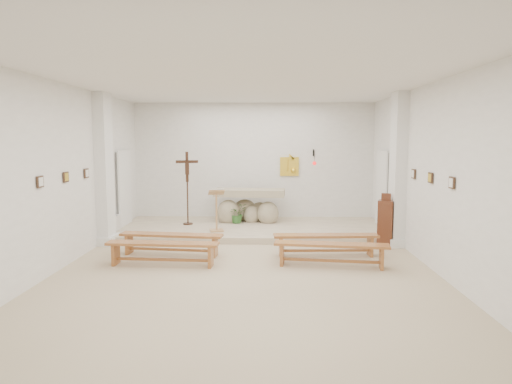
{
  "coord_description": "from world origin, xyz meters",
  "views": [
    {
      "loc": [
        0.39,
        -8.43,
        2.43
      ],
      "look_at": [
        0.15,
        1.6,
        1.28
      ],
      "focal_mm": 32.0,
      "sensor_mm": 36.0,
      "label": 1
    }
  ],
  "objects_px": {
    "donation_pedestal": "(385,223)",
    "bench_right_front": "(326,240)",
    "altar": "(249,208)",
    "bench_left_second": "(163,248)",
    "lectern": "(217,210)",
    "crucifix_stand": "(187,183)",
    "bench_left_front": "(171,239)",
    "bench_right_second": "(331,249)"
  },
  "relations": [
    {
      "from": "bench_right_front",
      "to": "bench_left_second",
      "type": "height_order",
      "value": "same"
    },
    {
      "from": "bench_left_front",
      "to": "altar",
      "type": "bearing_deg",
      "value": 71.35
    },
    {
      "from": "altar",
      "to": "bench_left_front",
      "type": "height_order",
      "value": "altar"
    },
    {
      "from": "lectern",
      "to": "donation_pedestal",
      "type": "xyz_separation_m",
      "value": [
        3.97,
        -0.88,
        -0.15
      ]
    },
    {
      "from": "bench_left_second",
      "to": "crucifix_stand",
      "type": "bearing_deg",
      "value": 95.66
    },
    {
      "from": "bench_right_front",
      "to": "bench_left_front",
      "type": "bearing_deg",
      "value": 177.33
    },
    {
      "from": "lectern",
      "to": "bench_right_front",
      "type": "xyz_separation_m",
      "value": [
        2.49,
        -1.81,
        -0.34
      ]
    },
    {
      "from": "crucifix_stand",
      "to": "bench_right_front",
      "type": "height_order",
      "value": "crucifix_stand"
    },
    {
      "from": "bench_left_front",
      "to": "bench_right_second",
      "type": "distance_m",
      "value": 3.35
    },
    {
      "from": "crucifix_stand",
      "to": "bench_left_second",
      "type": "relative_size",
      "value": 0.89
    },
    {
      "from": "crucifix_stand",
      "to": "bench_left_front",
      "type": "distance_m",
      "value": 2.89
    },
    {
      "from": "altar",
      "to": "bench_right_second",
      "type": "distance_m",
      "value": 4.38
    },
    {
      "from": "altar",
      "to": "crucifix_stand",
      "type": "bearing_deg",
      "value": -159.41
    },
    {
      "from": "altar",
      "to": "bench_right_front",
      "type": "relative_size",
      "value": 0.91
    },
    {
      "from": "bench_left_front",
      "to": "bench_right_front",
      "type": "height_order",
      "value": "same"
    },
    {
      "from": "lectern",
      "to": "bench_left_second",
      "type": "height_order",
      "value": "lectern"
    },
    {
      "from": "crucifix_stand",
      "to": "bench_right_front",
      "type": "relative_size",
      "value": 0.89
    },
    {
      "from": "altar",
      "to": "bench_left_second",
      "type": "xyz_separation_m",
      "value": [
        -1.51,
        -4.02,
        -0.19
      ]
    },
    {
      "from": "lectern",
      "to": "bench_right_front",
      "type": "relative_size",
      "value": 0.5
    },
    {
      "from": "bench_right_second",
      "to": "crucifix_stand",
      "type": "bearing_deg",
      "value": 140.8
    },
    {
      "from": "bench_left_front",
      "to": "bench_right_front",
      "type": "distance_m",
      "value": 3.25
    },
    {
      "from": "altar",
      "to": "lectern",
      "type": "bearing_deg",
      "value": -114.02
    },
    {
      "from": "lectern",
      "to": "bench_right_front",
      "type": "bearing_deg",
      "value": -48.03
    },
    {
      "from": "bench_right_front",
      "to": "bench_left_second",
      "type": "distance_m",
      "value": 3.35
    },
    {
      "from": "bench_left_second",
      "to": "bench_right_second",
      "type": "xyz_separation_m",
      "value": [
        3.25,
        0.0,
        0.0
      ]
    },
    {
      "from": "bench_right_front",
      "to": "bench_left_second",
      "type": "xyz_separation_m",
      "value": [
        -3.25,
        -0.81,
        0.0
      ]
    },
    {
      "from": "donation_pedestal",
      "to": "bench_right_second",
      "type": "distance_m",
      "value": 2.29
    },
    {
      "from": "crucifix_stand",
      "to": "altar",
      "type": "bearing_deg",
      "value": 4.44
    },
    {
      "from": "donation_pedestal",
      "to": "bench_right_front",
      "type": "height_order",
      "value": "donation_pedestal"
    },
    {
      "from": "bench_left_front",
      "to": "bench_left_second",
      "type": "relative_size",
      "value": 1.0
    },
    {
      "from": "lectern",
      "to": "donation_pedestal",
      "type": "relative_size",
      "value": 0.89
    },
    {
      "from": "bench_left_front",
      "to": "bench_left_second",
      "type": "height_order",
      "value": "same"
    },
    {
      "from": "bench_right_front",
      "to": "bench_left_second",
      "type": "bearing_deg",
      "value": -168.62
    },
    {
      "from": "lectern",
      "to": "crucifix_stand",
      "type": "height_order",
      "value": "crucifix_stand"
    },
    {
      "from": "altar",
      "to": "bench_right_second",
      "type": "height_order",
      "value": "altar"
    },
    {
      "from": "lectern",
      "to": "bench_left_second",
      "type": "bearing_deg",
      "value": -118.13
    },
    {
      "from": "bench_left_second",
      "to": "bench_right_second",
      "type": "relative_size",
      "value": 1.0
    },
    {
      "from": "crucifix_stand",
      "to": "bench_right_second",
      "type": "relative_size",
      "value": 0.89
    },
    {
      "from": "bench_left_second",
      "to": "lectern",
      "type": "bearing_deg",
      "value": 77.54
    },
    {
      "from": "crucifix_stand",
      "to": "bench_left_front",
      "type": "xyz_separation_m",
      "value": [
        0.12,
        -2.73,
        -0.94
      ]
    },
    {
      "from": "donation_pedestal",
      "to": "bench_left_front",
      "type": "bearing_deg",
      "value": -148.64
    },
    {
      "from": "crucifix_stand",
      "to": "donation_pedestal",
      "type": "distance_m",
      "value": 5.22
    }
  ]
}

